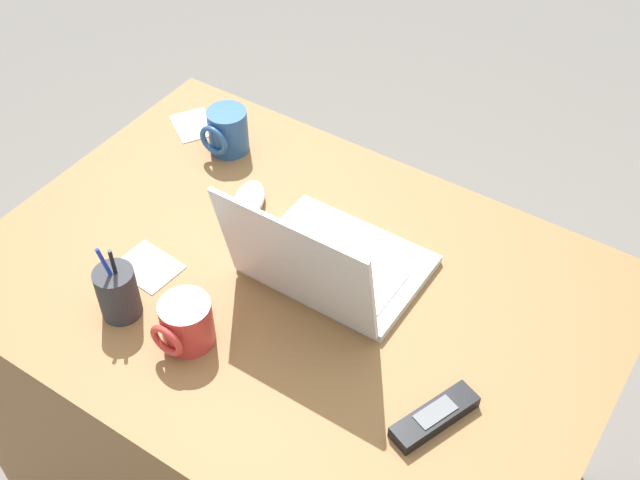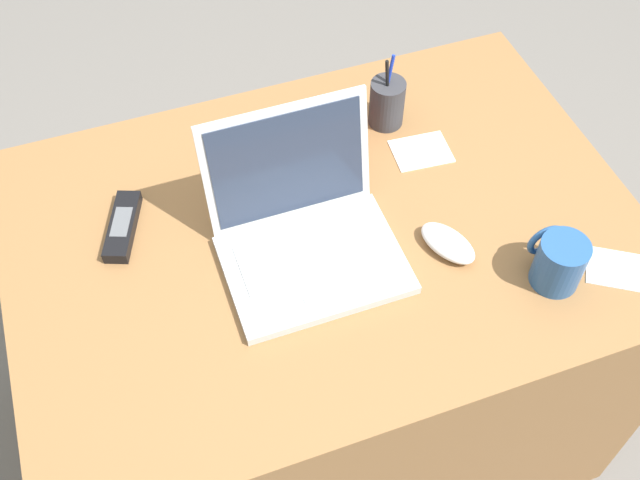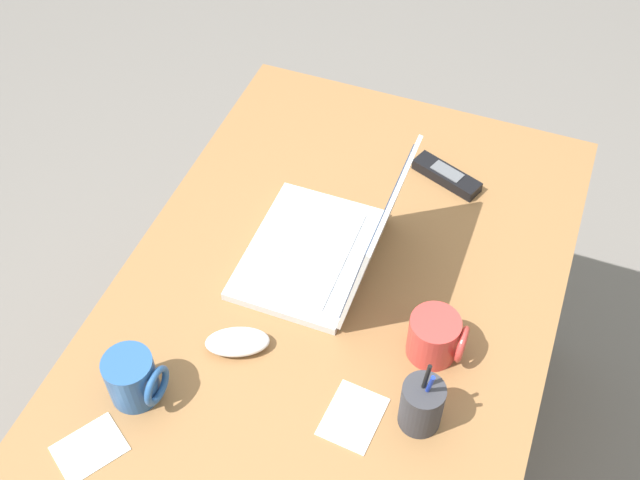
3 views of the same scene
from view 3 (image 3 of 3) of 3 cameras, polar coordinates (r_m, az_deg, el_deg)
The scene contains 10 objects.
ground_plane at distance 2.15m, azimuth 0.92°, elevation -15.57°, with size 6.00×6.00×0.00m, color slate.
desk at distance 1.82m, azimuth 1.07°, elevation -10.57°, with size 1.16×0.82×0.76m, color olive.
laptop at distance 1.50m, azimuth 0.79°, elevation -0.48°, with size 0.31×0.28×0.24m.
computer_mouse at distance 1.42m, azimuth -5.99°, elevation -7.34°, with size 0.06×0.11×0.03m, color white.
coffee_mug_white at distance 1.40m, azimuth 8.33°, elevation -6.97°, with size 0.09×0.10×0.09m.
coffee_mug_tall at distance 1.37m, azimuth -13.35°, elevation -9.73°, with size 0.09×0.10×0.10m.
cordless_phone at distance 1.70m, azimuth 9.15°, elevation 4.62°, with size 0.10×0.16×0.03m.
pen_holder at distance 1.32m, azimuth 7.36°, elevation -11.74°, with size 0.07×0.07×0.16m.
paper_note_near_laptop at distance 1.38m, azimuth -16.33°, elevation -14.29°, with size 0.11×0.08×0.00m, color white.
paper_note_left at distance 1.35m, azimuth 2.40°, elevation -12.65°, with size 0.11×0.09×0.00m, color white.
Camera 3 is at (0.85, 0.29, 1.96)m, focal length 44.22 mm.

